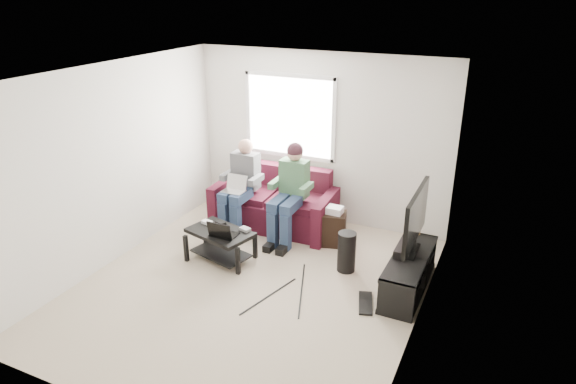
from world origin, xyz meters
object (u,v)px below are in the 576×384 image
(tv, at_px, (416,218))
(subwoofer, at_px, (347,252))
(end_table, at_px, (334,227))
(sofa, at_px, (275,205))
(tv_stand, at_px, (409,274))
(coffee_table, at_px, (220,238))

(tv, bearing_deg, subwoofer, 179.57)
(tv, xyz_separation_m, subwoofer, (-0.83, 0.01, -0.64))
(tv, height_order, subwoofer, tv)
(end_table, bearing_deg, sofa, 167.33)
(tv_stand, bearing_deg, subwoofer, 172.72)
(sofa, distance_m, tv, 2.51)
(tv, bearing_deg, tv_stand, -88.53)
(coffee_table, distance_m, tv_stand, 2.49)
(coffee_table, xyz_separation_m, end_table, (1.23, 1.06, -0.05))
(tv_stand, relative_size, end_table, 2.35)
(tv, relative_size, end_table, 1.90)
(tv, relative_size, subwoofer, 2.04)
(tv, bearing_deg, sofa, 159.23)
(sofa, distance_m, coffee_table, 1.31)
(sofa, distance_m, tv_stand, 2.48)
(subwoofer, bearing_deg, coffee_table, -164.80)
(coffee_table, height_order, end_table, end_table)
(tv_stand, distance_m, subwoofer, 0.84)
(coffee_table, distance_m, subwoofer, 1.69)
(tv, height_order, end_table, tv)
(sofa, bearing_deg, subwoofer, -30.60)
(coffee_table, bearing_deg, tv_stand, 7.79)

